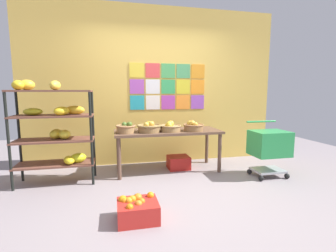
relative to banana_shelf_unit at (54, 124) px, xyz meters
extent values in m
plane|color=gray|center=(1.57, -0.78, -0.86)|extent=(9.04, 9.04, 0.00)
cube|color=gold|center=(1.57, 0.77, 0.55)|extent=(4.62, 0.06, 2.83)
cube|color=yellow|center=(1.25, 0.74, 0.84)|extent=(0.26, 0.01, 0.26)
cube|color=#E04444|center=(1.53, 0.74, 0.84)|extent=(0.26, 0.01, 0.26)
cube|color=#449E53|center=(1.82, 0.74, 0.84)|extent=(0.26, 0.01, 0.26)
cube|color=#499A5C|center=(2.11, 0.74, 0.84)|extent=(0.26, 0.01, 0.26)
cube|color=orange|center=(2.39, 0.74, 0.84)|extent=(0.26, 0.01, 0.26)
cube|color=#A149AD|center=(1.25, 0.74, 0.55)|extent=(0.26, 0.01, 0.26)
cube|color=silver|center=(1.53, 0.74, 0.55)|extent=(0.26, 0.01, 0.26)
cube|color=#35A057|center=(1.82, 0.74, 0.55)|extent=(0.26, 0.01, 0.26)
cube|color=gold|center=(2.11, 0.74, 0.55)|extent=(0.26, 0.01, 0.26)
cube|color=orange|center=(2.39, 0.74, 0.55)|extent=(0.26, 0.01, 0.26)
cube|color=teal|center=(1.25, 0.74, 0.26)|extent=(0.26, 0.01, 0.26)
cube|color=white|center=(1.53, 0.74, 0.26)|extent=(0.26, 0.01, 0.26)
cube|color=#AB40A9|center=(1.82, 0.74, 0.26)|extent=(0.26, 0.01, 0.26)
cube|color=orange|center=(2.11, 0.74, 0.26)|extent=(0.26, 0.01, 0.26)
cube|color=purple|center=(2.39, 0.74, 0.26)|extent=(0.26, 0.01, 0.26)
cylinder|color=black|center=(-0.53, -0.19, -0.19)|extent=(0.04, 0.04, 1.34)
cylinder|color=black|center=(0.51, -0.19, -0.19)|extent=(0.04, 0.04, 1.34)
cylinder|color=black|center=(-0.53, 0.19, -0.19)|extent=(0.04, 0.04, 1.34)
cylinder|color=black|center=(0.51, 0.19, -0.19)|extent=(0.04, 0.04, 1.34)
cube|color=brown|center=(-0.01, 0.00, -0.58)|extent=(1.07, 0.42, 0.03)
ellipsoid|color=yellow|center=(0.19, -0.08, -0.51)|extent=(0.22, 0.30, 0.11)
ellipsoid|color=yellow|center=(0.30, -0.04, -0.50)|extent=(0.26, 0.21, 0.14)
cube|color=brown|center=(-0.01, 0.00, -0.23)|extent=(1.07, 0.42, 0.02)
ellipsoid|color=yellow|center=(0.13, 0.00, -0.15)|extent=(0.21, 0.23, 0.13)
ellipsoid|color=yellow|center=(0.01, 0.05, -0.15)|extent=(0.22, 0.27, 0.14)
cube|color=brown|center=(-0.01, 0.00, 0.12)|extent=(1.07, 0.42, 0.02)
ellipsoid|color=yellow|center=(0.28, 0.04, 0.19)|extent=(0.31, 0.22, 0.13)
ellipsoid|color=yellow|center=(-0.27, 0.02, 0.18)|extent=(0.29, 0.21, 0.10)
ellipsoid|color=gold|center=(0.12, -0.08, 0.19)|extent=(0.27, 0.27, 0.12)
cube|color=brown|center=(-0.01, 0.00, 0.47)|extent=(1.07, 0.42, 0.02)
ellipsoid|color=yellow|center=(-0.42, 0.00, 0.54)|extent=(0.22, 0.25, 0.13)
ellipsoid|color=yellow|center=(0.06, -0.06, 0.54)|extent=(0.15, 0.25, 0.13)
ellipsoid|color=yellow|center=(-0.35, 0.12, 0.55)|extent=(0.24, 0.21, 0.15)
cube|color=brown|center=(1.69, 0.21, -0.20)|extent=(1.74, 0.68, 0.04)
cylinder|color=brown|center=(0.88, -0.07, -0.54)|extent=(0.06, 0.06, 0.64)
cylinder|color=brown|center=(2.50, -0.07, -0.54)|extent=(0.06, 0.06, 0.64)
cylinder|color=brown|center=(0.88, 0.49, -0.54)|extent=(0.06, 0.06, 0.64)
cylinder|color=brown|center=(2.50, 0.49, -0.54)|extent=(0.06, 0.06, 0.64)
cylinder|color=#A1784A|center=(1.00, 0.11, -0.12)|extent=(0.28, 0.28, 0.11)
torus|color=#A37146|center=(1.00, 0.11, -0.07)|extent=(0.31, 0.31, 0.03)
sphere|color=#47692A|center=(0.98, 0.19, -0.06)|extent=(0.08, 0.08, 0.08)
sphere|color=#3C7137|center=(1.05, 0.19, -0.06)|extent=(0.07, 0.07, 0.07)
sphere|color=#476323|center=(1.06, 0.08, -0.05)|extent=(0.09, 0.09, 0.09)
cylinder|color=#9D7848|center=(1.71, 0.10, -0.13)|extent=(0.32, 0.32, 0.09)
torus|color=#9A7749|center=(1.71, 0.10, -0.09)|extent=(0.34, 0.34, 0.02)
sphere|color=gold|center=(1.67, 0.09, -0.08)|extent=(0.10, 0.10, 0.10)
sphere|color=gold|center=(1.68, 0.03, -0.08)|extent=(0.09, 0.09, 0.09)
sphere|color=gold|center=(1.70, 0.10, -0.06)|extent=(0.09, 0.09, 0.09)
sphere|color=gold|center=(1.69, 0.09, -0.06)|extent=(0.10, 0.10, 0.10)
sphere|color=gold|center=(1.73, 0.14, -0.06)|extent=(0.11, 0.11, 0.11)
cylinder|color=olive|center=(2.09, 0.07, -0.13)|extent=(0.31, 0.31, 0.10)
torus|color=#94653D|center=(2.09, 0.07, -0.08)|extent=(0.34, 0.34, 0.02)
sphere|color=gold|center=(2.08, 0.10, -0.06)|extent=(0.10, 0.10, 0.10)
sphere|color=gold|center=(2.11, 0.03, -0.07)|extent=(0.08, 0.08, 0.08)
sphere|color=gold|center=(2.06, 0.15, -0.07)|extent=(0.09, 0.09, 0.09)
cylinder|color=olive|center=(1.37, 0.12, -0.13)|extent=(0.35, 0.35, 0.10)
torus|color=olive|center=(1.37, 0.12, -0.08)|extent=(0.38, 0.38, 0.03)
sphere|color=gold|center=(1.32, 0.06, -0.06)|extent=(0.09, 0.09, 0.09)
sphere|color=gold|center=(1.41, 0.13, -0.05)|extent=(0.10, 0.10, 0.10)
sphere|color=gold|center=(1.40, 0.16, -0.06)|extent=(0.11, 0.11, 0.11)
sphere|color=gold|center=(1.37, 0.16, -0.06)|extent=(0.09, 0.09, 0.09)
cube|color=#B01E18|center=(1.89, 0.26, -0.75)|extent=(0.36, 0.33, 0.22)
cube|color=red|center=(1.04, -1.32, -0.76)|extent=(0.41, 0.35, 0.20)
sphere|color=orange|center=(0.95, -1.28, -0.66)|extent=(0.08, 0.08, 0.08)
sphere|color=orange|center=(1.04, -1.36, -0.67)|extent=(0.08, 0.08, 0.08)
sphere|color=orange|center=(0.95, -1.43, -0.66)|extent=(0.07, 0.07, 0.07)
sphere|color=orange|center=(0.99, -1.26, -0.66)|extent=(0.08, 0.08, 0.08)
sphere|color=orange|center=(1.04, -1.23, -0.66)|extent=(0.09, 0.09, 0.09)
sphere|color=orange|center=(1.08, -1.32, -0.66)|extent=(0.07, 0.07, 0.07)
sphere|color=orange|center=(0.89, -1.24, -0.66)|extent=(0.09, 0.09, 0.09)
sphere|color=orange|center=(1.18, -1.22, -0.65)|extent=(0.07, 0.07, 0.07)
sphere|color=orange|center=(0.91, -1.27, -0.67)|extent=(0.08, 0.08, 0.08)
sphere|color=black|center=(2.94, -0.60, -0.82)|extent=(0.08, 0.08, 0.08)
sphere|color=black|center=(3.38, -0.60, -0.82)|extent=(0.08, 0.08, 0.08)
sphere|color=black|center=(2.94, -0.28, -0.82)|extent=(0.08, 0.08, 0.08)
sphere|color=black|center=(3.38, -0.28, -0.82)|extent=(0.08, 0.08, 0.08)
cube|color=#A5A8AD|center=(3.16, -0.44, -0.76)|extent=(0.46, 0.34, 0.03)
cube|color=green|center=(3.16, -0.44, -0.33)|extent=(0.54, 0.42, 0.38)
cylinder|color=green|center=(3.16, -0.20, -0.02)|extent=(0.52, 0.03, 0.03)
camera|label=1|loc=(0.82, -3.70, 0.45)|focal=26.18mm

